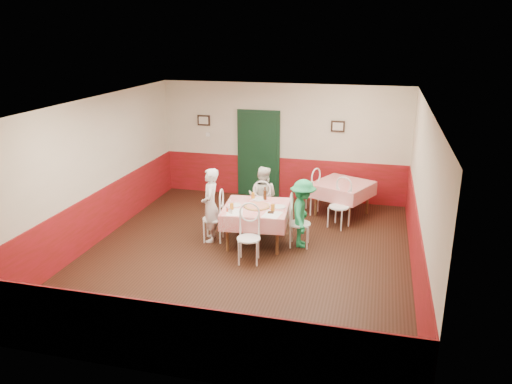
% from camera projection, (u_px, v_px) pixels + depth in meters
% --- Properties ---
extents(floor, '(7.00, 7.00, 0.00)m').
position_uv_depth(floor, '(245.00, 255.00, 9.27)').
color(floor, black).
rests_on(floor, ground).
extents(ceiling, '(7.00, 7.00, 0.00)m').
position_uv_depth(ceiling, '(244.00, 104.00, 8.40)').
color(ceiling, white).
rests_on(ceiling, back_wall).
extents(back_wall, '(6.00, 0.10, 2.80)m').
position_uv_depth(back_wall, '(283.00, 142.00, 12.06)').
color(back_wall, beige).
rests_on(back_wall, ground).
extents(front_wall, '(6.00, 0.10, 2.80)m').
position_uv_depth(front_wall, '(163.00, 272.00, 5.61)').
color(front_wall, beige).
rests_on(front_wall, ground).
extents(left_wall, '(0.10, 7.00, 2.80)m').
position_uv_depth(left_wall, '(94.00, 172.00, 9.53)').
color(left_wall, beige).
rests_on(left_wall, ground).
extents(right_wall, '(0.10, 7.00, 2.80)m').
position_uv_depth(right_wall, '(422.00, 197.00, 8.14)').
color(right_wall, beige).
rests_on(right_wall, ground).
extents(wainscot_back, '(6.00, 0.03, 1.00)m').
position_uv_depth(wainscot_back, '(282.00, 178.00, 12.33)').
color(wainscot_back, maroon).
rests_on(wainscot_back, ground).
extents(wainscot_front, '(6.00, 0.03, 1.00)m').
position_uv_depth(wainscot_front, '(168.00, 340.00, 5.91)').
color(wainscot_front, maroon).
rests_on(wainscot_front, ground).
extents(wainscot_left, '(0.03, 7.00, 1.00)m').
position_uv_depth(wainscot_left, '(99.00, 216.00, 9.81)').
color(wainscot_left, maroon).
rests_on(wainscot_left, ground).
extents(wainscot_right, '(0.03, 7.00, 1.00)m').
position_uv_depth(wainscot_right, '(415.00, 247.00, 8.43)').
color(wainscot_right, maroon).
rests_on(wainscot_right, ground).
extents(door, '(0.96, 0.06, 2.10)m').
position_uv_depth(door, '(259.00, 155.00, 12.26)').
color(door, black).
rests_on(door, ground).
extents(picture_left, '(0.32, 0.03, 0.26)m').
position_uv_depth(picture_left, '(204.00, 120.00, 12.34)').
color(picture_left, black).
rests_on(picture_left, back_wall).
extents(picture_right, '(0.32, 0.03, 0.26)m').
position_uv_depth(picture_right, '(338.00, 126.00, 11.57)').
color(picture_right, black).
rests_on(picture_right, back_wall).
extents(thermostat, '(0.10, 0.03, 0.10)m').
position_uv_depth(thermostat, '(208.00, 134.00, 12.42)').
color(thermostat, white).
rests_on(thermostat, back_wall).
extents(main_table, '(1.33, 1.33, 0.77)m').
position_uv_depth(main_table, '(256.00, 225.00, 9.70)').
color(main_table, red).
rests_on(main_table, ground).
extents(second_table, '(1.48, 1.48, 0.77)m').
position_uv_depth(second_table, '(342.00, 199.00, 11.17)').
color(second_table, red).
rests_on(second_table, ground).
extents(chair_left, '(0.47, 0.47, 0.90)m').
position_uv_depth(chair_left, '(213.00, 219.00, 9.80)').
color(chair_left, white).
rests_on(chair_left, ground).
extents(chair_right, '(0.45, 0.45, 0.90)m').
position_uv_depth(chair_right, '(300.00, 224.00, 9.55)').
color(chair_right, white).
rests_on(chair_right, ground).
extents(chair_far, '(0.49, 0.49, 0.90)m').
position_uv_depth(chair_far, '(262.00, 207.00, 10.47)').
color(chair_far, white).
rests_on(chair_far, ground).
extents(chair_near, '(0.48, 0.48, 0.90)m').
position_uv_depth(chair_near, '(249.00, 239.00, 8.88)').
color(chair_near, white).
rests_on(chair_near, ground).
extents(chair_second_a, '(0.56, 0.56, 0.90)m').
position_uv_depth(chair_second_a, '(309.00, 193.00, 11.32)').
color(chair_second_a, white).
rests_on(chair_second_a, ground).
extents(chair_second_b, '(0.56, 0.56, 0.90)m').
position_uv_depth(chair_second_b, '(339.00, 207.00, 10.46)').
color(chair_second_b, white).
rests_on(chair_second_b, ground).
extents(pizza, '(0.52, 0.52, 0.03)m').
position_uv_depth(pizza, '(257.00, 206.00, 9.54)').
color(pizza, '#B74723').
rests_on(pizza, main_table).
extents(plate_left, '(0.27, 0.27, 0.01)m').
position_uv_depth(plate_left, '(235.00, 205.00, 9.63)').
color(plate_left, white).
rests_on(plate_left, main_table).
extents(plate_right, '(0.27, 0.27, 0.01)m').
position_uv_depth(plate_right, '(279.00, 207.00, 9.53)').
color(plate_right, white).
rests_on(plate_right, main_table).
extents(plate_far, '(0.27, 0.27, 0.01)m').
position_uv_depth(plate_far, '(258.00, 199.00, 9.96)').
color(plate_far, white).
rests_on(plate_far, main_table).
extents(glass_a, '(0.08, 0.08, 0.13)m').
position_uv_depth(glass_a, '(232.00, 206.00, 9.38)').
color(glass_a, '#BF7219').
rests_on(glass_a, main_table).
extents(glass_b, '(0.08, 0.08, 0.14)m').
position_uv_depth(glass_b, '(273.00, 208.00, 9.29)').
color(glass_b, '#BF7219').
rests_on(glass_b, main_table).
extents(glass_c, '(0.08, 0.08, 0.13)m').
position_uv_depth(glass_c, '(253.00, 196.00, 9.98)').
color(glass_c, '#BF7219').
rests_on(glass_c, main_table).
extents(beer_bottle, '(0.07, 0.07, 0.24)m').
position_uv_depth(beer_bottle, '(265.00, 194.00, 9.91)').
color(beer_bottle, '#381C0A').
rests_on(beer_bottle, main_table).
extents(shaker_a, '(0.04, 0.04, 0.09)m').
position_uv_depth(shaker_a, '(229.00, 211.00, 9.21)').
color(shaker_a, silver).
rests_on(shaker_a, main_table).
extents(shaker_b, '(0.04, 0.04, 0.09)m').
position_uv_depth(shaker_b, '(232.00, 212.00, 9.17)').
color(shaker_b, silver).
rests_on(shaker_b, main_table).
extents(shaker_c, '(0.04, 0.04, 0.09)m').
position_uv_depth(shaker_c, '(227.00, 209.00, 9.28)').
color(shaker_c, '#B23319').
rests_on(shaker_c, main_table).
extents(menu_left, '(0.38, 0.46, 0.00)m').
position_uv_depth(menu_left, '(235.00, 212.00, 9.28)').
color(menu_left, white).
rests_on(menu_left, main_table).
extents(menu_right, '(0.34, 0.43, 0.00)m').
position_uv_depth(menu_right, '(272.00, 214.00, 9.15)').
color(menu_right, white).
rests_on(menu_right, main_table).
extents(wallet, '(0.12, 0.10, 0.02)m').
position_uv_depth(wallet, '(271.00, 212.00, 9.23)').
color(wallet, black).
rests_on(wallet, main_table).
extents(diner_left, '(0.47, 0.61, 1.47)m').
position_uv_depth(diner_left, '(210.00, 205.00, 9.72)').
color(diner_left, gray).
rests_on(diner_left, ground).
extents(diner_far, '(0.67, 0.54, 1.31)m').
position_uv_depth(diner_far, '(263.00, 197.00, 10.46)').
color(diner_far, gray).
rests_on(diner_far, ground).
extents(diner_right, '(0.58, 0.91, 1.33)m').
position_uv_depth(diner_right, '(303.00, 213.00, 9.48)').
color(diner_right, gray).
rests_on(diner_right, ground).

